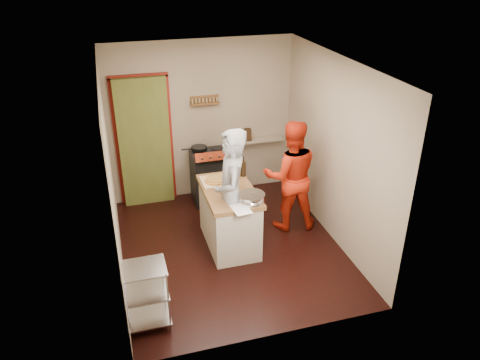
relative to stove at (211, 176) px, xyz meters
name	(u,v)px	position (x,y,z in m)	size (l,w,h in m)	color
floor	(231,247)	(-0.05, -1.42, -0.45)	(3.50, 3.50, 0.00)	black
back_wall	(163,134)	(-0.69, 0.36, 0.68)	(3.00, 0.44, 2.60)	gray
left_wall	(111,179)	(-1.55, -1.42, 0.85)	(0.04, 3.50, 2.60)	gray
right_wall	(335,152)	(1.45, -1.42, 0.85)	(0.04, 3.50, 2.60)	gray
ceiling	(229,63)	(-0.05, -1.42, 2.16)	(3.00, 3.50, 0.02)	white
stove	(211,176)	(0.00, 0.00, 0.00)	(0.60, 0.63, 1.00)	black
wire_shelving	(146,293)	(-1.33, -2.62, -0.01)	(0.48, 0.40, 0.80)	silver
island	(230,215)	(-0.03, -1.32, 0.02)	(0.71, 1.29, 1.18)	beige
person_stripe	(231,195)	(-0.07, -1.56, 0.46)	(0.67, 0.44, 1.83)	#B5B4B9
person_red	(290,176)	(0.95, -1.09, 0.39)	(0.82, 0.64, 1.68)	red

